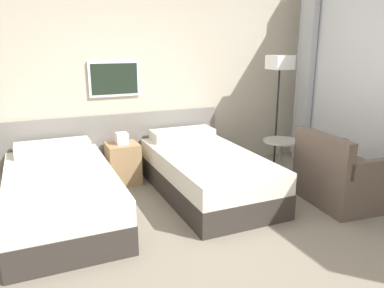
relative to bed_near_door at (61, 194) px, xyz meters
name	(u,v)px	position (x,y,z in m)	size (l,w,h in m)	color
ground_plane	(222,256)	(1.15, -1.30, -0.26)	(16.00, 16.00, 0.00)	slate
wall_headboard	(138,77)	(1.13, 1.03, 1.04)	(10.00, 0.10, 2.70)	#B7AD99
bed_near_door	(61,194)	(0.00, 0.00, 0.00)	(1.03, 1.95, 0.63)	#332D28
bed_near_window	(206,172)	(1.62, 0.00, 0.00)	(1.03, 1.95, 0.63)	#332D28
nightstand	(123,162)	(0.81, 0.73, 0.01)	(0.39, 0.38, 0.66)	#9E7A51
floor_lamp	(279,72)	(2.91, 0.43, 1.09)	(0.28, 0.28, 1.57)	black
side_table	(281,154)	(2.56, -0.17, 0.15)	(0.44, 0.44, 0.59)	gray
armchair	(342,179)	(2.90, -0.84, 0.01)	(0.83, 0.94, 0.81)	brown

